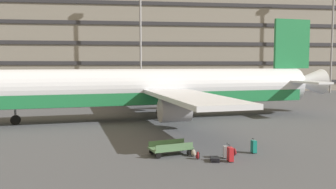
{
  "coord_description": "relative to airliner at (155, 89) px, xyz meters",
  "views": [
    {
      "loc": [
        -4.68,
        -37.49,
        5.66
      ],
      "look_at": [
        -0.6,
        -6.61,
        3.0
      ],
      "focal_mm": 38.34,
      "sensor_mm": 36.0,
      "label": 1
    }
  ],
  "objects": [
    {
      "name": "airliner",
      "position": [
        0.0,
        0.0,
        0.0
      ],
      "size": [
        40.35,
        32.81,
        10.72
      ],
      "color": "silver",
      "rests_on": "ground_plane"
    },
    {
      "name": "light_mast_center_left",
      "position": [
        37.6,
        29.33,
        11.09
      ],
      "size": [
        1.8,
        0.5,
        24.93
      ],
      "color": "gray",
      "rests_on": "ground_plane"
    },
    {
      "name": "suitcase_laid_flat",
      "position": [
        2.68,
        -16.16,
        -2.7
      ],
      "size": [
        0.32,
        0.4,
        0.94
      ],
      "color": "gray",
      "rests_on": "ground_plane"
    },
    {
      "name": "backpack_silver",
      "position": [
        3.44,
        -15.54,
        -2.89
      ],
      "size": [
        0.27,
        0.39,
        0.51
      ],
      "color": "maroon",
      "rests_on": "ground_plane"
    },
    {
      "name": "suitcase_upright",
      "position": [
        1.85,
        -16.76,
        -2.98
      ],
      "size": [
        0.56,
        0.72,
        0.26
      ],
      "color": "black",
      "rests_on": "ground_plane"
    },
    {
      "name": "suitcase_small",
      "position": [
        2.74,
        -16.91,
        -2.66
      ],
      "size": [
        0.29,
        0.48,
        1.02
      ],
      "color": "#B21E23",
      "rests_on": "ground_plane"
    },
    {
      "name": "ground_plane",
      "position": [
        1.17,
        0.84,
        -3.11
      ],
      "size": [
        600.0,
        600.0,
        0.0
      ],
      "primitive_type": "plane",
      "color": "#424449"
    },
    {
      "name": "baggage_cart",
      "position": [
        -0.48,
        -14.86,
        -2.68
      ],
      "size": [
        3.36,
        1.96,
        0.82
      ],
      "color": "#4C724C",
      "rests_on": "ground_plane"
    },
    {
      "name": "backpack_teal",
      "position": [
        0.86,
        -15.48,
        -2.9
      ],
      "size": [
        0.41,
        0.4,
        0.49
      ],
      "color": "gray",
      "rests_on": "ground_plane"
    },
    {
      "name": "backpack_large",
      "position": [
        0.98,
        -16.13,
        -2.88
      ],
      "size": [
        0.25,
        0.32,
        0.51
      ],
      "color": "maroon",
      "rests_on": "ground_plane"
    },
    {
      "name": "suitcase_red",
      "position": [
        4.82,
        -15.18,
        -2.67
      ],
      "size": [
        0.3,
        0.4,
        0.97
      ],
      "color": "#147266",
      "rests_on": "ground_plane"
    },
    {
      "name": "light_mast_left",
      "position": [
        0.14,
        29.33,
        10.26
      ],
      "size": [
        1.8,
        0.5,
        23.32
      ],
      "color": "gray",
      "rests_on": "ground_plane"
    },
    {
      "name": "terminal_structure",
      "position": [
        1.17,
        44.51,
        6.63
      ],
      "size": [
        151.92,
        19.64,
        19.48
      ],
      "color": "gray",
      "rests_on": "ground_plane"
    }
  ]
}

